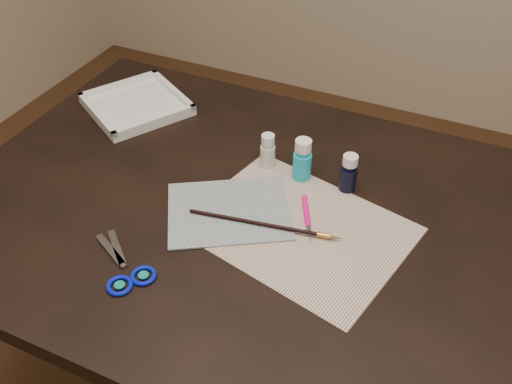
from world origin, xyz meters
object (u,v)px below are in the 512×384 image
at_px(paint_bottle_cyan, 302,159).
at_px(palette_tray, 136,104).
at_px(paper, 298,228).
at_px(canvas, 229,211).
at_px(paint_bottle_navy, 349,173).
at_px(scissors, 117,261).
at_px(paint_bottle_white, 268,151).

relative_size(paint_bottle_cyan, palette_tray, 0.44).
distance_m(paper, palette_tray, 0.60).
xyz_separation_m(canvas, paint_bottle_navy, (0.20, 0.17, 0.04)).
relative_size(paper, scissors, 2.20).
xyz_separation_m(paper, canvas, (-0.15, -0.01, 0.00)).
bearing_deg(canvas, paint_bottle_cyan, 60.91).
bearing_deg(paper, palette_tray, 155.88).
height_order(paper, paint_bottle_white, paint_bottle_white).
bearing_deg(palette_tray, paper, -24.12).
bearing_deg(scissors, paint_bottle_cyan, -92.48).
xyz_separation_m(paper, paint_bottle_navy, (0.05, 0.16, 0.04)).
bearing_deg(canvas, paint_bottle_white, 87.23).
height_order(paint_bottle_cyan, paint_bottle_navy, paint_bottle_cyan).
xyz_separation_m(paint_bottle_cyan, scissors, (-0.22, -0.39, -0.04)).
xyz_separation_m(paint_bottle_white, scissors, (-0.14, -0.39, -0.04)).
bearing_deg(paper, scissors, -140.18).
height_order(canvas, paint_bottle_navy, paint_bottle_navy).
xyz_separation_m(paint_bottle_white, paint_bottle_cyan, (0.09, -0.01, 0.01)).
bearing_deg(paint_bottle_navy, scissors, -129.99).
distance_m(canvas, scissors, 0.25).
bearing_deg(paint_bottle_cyan, canvas, -119.09).
height_order(paint_bottle_cyan, palette_tray, paint_bottle_cyan).
relative_size(paint_bottle_white, paint_bottle_navy, 0.93).
relative_size(paper, paint_bottle_white, 5.03).
relative_size(canvas, scissors, 1.32).
xyz_separation_m(canvas, paint_bottle_white, (0.01, 0.18, 0.04)).
relative_size(canvas, paint_bottle_navy, 2.81).
xyz_separation_m(paint_bottle_cyan, paint_bottle_navy, (0.10, 0.00, -0.01)).
xyz_separation_m(paint_bottle_white, paint_bottle_navy, (0.19, -0.01, 0.00)).
relative_size(paint_bottle_white, scissors, 0.44).
bearing_deg(paper, paint_bottle_white, 130.35).
bearing_deg(paper, paint_bottle_navy, 72.43).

